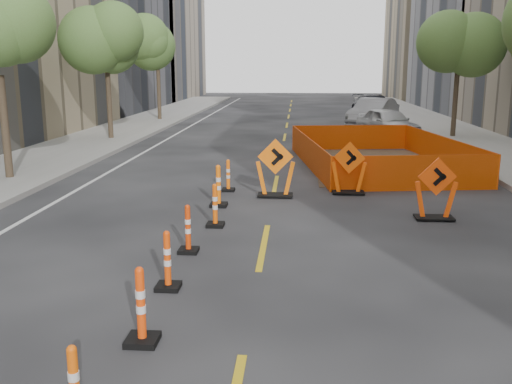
# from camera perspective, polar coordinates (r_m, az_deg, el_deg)

# --- Properties ---
(ground_plane) EXTENTS (140.00, 140.00, 0.00)m
(ground_plane) POSITION_cam_1_polar(r_m,az_deg,el_deg) (7.95, -1.02, -14.34)
(ground_plane) COLOR black
(sidewalk_left) EXTENTS (4.00, 90.00, 0.15)m
(sidewalk_left) POSITION_cam_1_polar(r_m,az_deg,el_deg) (21.65, -22.39, 2.25)
(sidewalk_left) COLOR gray
(sidewalk_left) RESTS_ON ground
(bld_left_d) EXTENTS (12.00, 16.00, 14.00)m
(bld_left_d) POSITION_cam_1_polar(r_m,az_deg,el_deg) (49.63, -17.36, 15.95)
(bld_left_d) COLOR #4C4C51
(bld_left_d) RESTS_ON ground
(bld_left_e) EXTENTS (12.00, 20.00, 20.00)m
(bld_left_e) POSITION_cam_1_polar(r_m,az_deg,el_deg) (65.41, -12.10, 17.92)
(bld_left_e) COLOR gray
(bld_left_e) RESTS_ON ground
(bld_right_e) EXTENTS (12.00, 14.00, 16.00)m
(bld_right_e) POSITION_cam_1_polar(r_m,az_deg,el_deg) (67.80, 18.84, 15.64)
(bld_right_e) COLOR tan
(bld_right_e) RESTS_ON ground
(tree_l_c) EXTENTS (2.80, 2.80, 5.95)m
(tree_l_c) POSITION_cam_1_polar(r_m,az_deg,el_deg) (28.55, -14.77, 14.03)
(tree_l_c) COLOR #382B1E
(tree_l_c) RESTS_ON ground
(tree_l_d) EXTENTS (2.80, 2.80, 5.95)m
(tree_l_d) POSITION_cam_1_polar(r_m,az_deg,el_deg) (38.16, -9.84, 13.78)
(tree_l_d) COLOR #382B1E
(tree_l_d) RESTS_ON ground
(tree_r_c) EXTENTS (2.80, 2.80, 5.95)m
(tree_r_c) POSITION_cam_1_polar(r_m,az_deg,el_deg) (30.09, 19.67, 13.63)
(tree_r_c) COLOR #382B1E
(tree_r_c) RESTS_ON ground
(channelizer_2) EXTENTS (0.42, 0.42, 1.06)m
(channelizer_2) POSITION_cam_1_polar(r_m,az_deg,el_deg) (7.72, -11.44, -11.06)
(channelizer_2) COLOR #F4400A
(channelizer_2) RESTS_ON ground
(channelizer_3) EXTENTS (0.39, 0.39, 0.99)m
(channelizer_3) POSITION_cam_1_polar(r_m,az_deg,el_deg) (9.44, -8.85, -6.74)
(channelizer_3) COLOR #E94309
(channelizer_3) RESTS_ON ground
(channelizer_4) EXTENTS (0.38, 0.38, 0.96)m
(channelizer_4) POSITION_cam_1_polar(r_m,az_deg,el_deg) (11.20, -6.82, -3.67)
(channelizer_4) COLOR red
(channelizer_4) RESTS_ON ground
(channelizer_5) EXTENTS (0.39, 0.39, 0.99)m
(channelizer_5) POSITION_cam_1_polar(r_m,az_deg,el_deg) (12.94, -4.12, -1.33)
(channelizer_5) COLOR #EA5509
(channelizer_5) RESTS_ON ground
(channelizer_6) EXTENTS (0.43, 0.43, 1.10)m
(channelizer_6) POSITION_cam_1_polar(r_m,az_deg,el_deg) (14.76, -3.78, 0.63)
(channelizer_6) COLOR orange
(channelizer_6) RESTS_ON ground
(channelizer_7) EXTENTS (0.37, 0.37, 0.93)m
(channelizer_7) POSITION_cam_1_polar(r_m,az_deg,el_deg) (16.59, -2.80, 1.68)
(channelizer_7) COLOR #FF640A
(channelizer_7) RESTS_ON ground
(chevron_sign_left) EXTENTS (1.13, 0.72, 1.63)m
(chevron_sign_left) POSITION_cam_1_polar(r_m,az_deg,el_deg) (15.78, 1.95, 2.41)
(chevron_sign_left) COLOR orange
(chevron_sign_left) RESTS_ON ground
(chevron_sign_center) EXTENTS (1.16, 0.94, 1.51)m
(chevron_sign_center) POSITION_cam_1_polar(r_m,az_deg,el_deg) (16.35, 9.29, 2.39)
(chevron_sign_center) COLOR #F6550A
(chevron_sign_center) RESTS_ON ground
(chevron_sign_right) EXTENTS (1.03, 0.65, 1.50)m
(chevron_sign_right) POSITION_cam_1_polar(r_m,az_deg,el_deg) (14.08, 17.56, 0.31)
(chevron_sign_right) COLOR #EC4409
(chevron_sign_right) RESTS_ON ground
(safety_fence) EXTENTS (6.09, 9.06, 1.06)m
(safety_fence) POSITION_cam_1_polar(r_m,az_deg,el_deg) (21.18, 11.92, 3.97)
(safety_fence) COLOR #FD5E0D
(safety_fence) RESTS_ON ground
(parked_car_near) EXTENTS (3.15, 4.78, 1.51)m
(parked_car_near) POSITION_cam_1_polar(r_m,az_deg,el_deg) (29.70, 13.04, 6.76)
(parked_car_near) COLOR silver
(parked_car_near) RESTS_ON ground
(parked_car_mid) EXTENTS (3.73, 5.36, 1.68)m
(parked_car_mid) POSITION_cam_1_polar(r_m,az_deg,el_deg) (34.98, 11.66, 7.78)
(parked_car_mid) COLOR gray
(parked_car_mid) RESTS_ON ground
(parked_car_far) EXTENTS (2.88, 5.77, 1.61)m
(parked_car_far) POSITION_cam_1_polar(r_m,az_deg,el_deg) (40.93, 11.66, 8.40)
(parked_car_far) COLOR black
(parked_car_far) RESTS_ON ground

